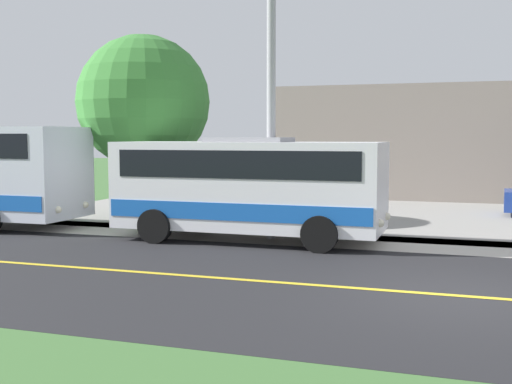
% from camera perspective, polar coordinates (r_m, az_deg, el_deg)
% --- Properties ---
extents(ground_plane, '(120.00, 120.00, 0.00)m').
position_cam_1_polar(ground_plane, '(11.75, 17.56, -8.90)').
color(ground_plane, '#3D6633').
extents(road_surface, '(8.00, 100.00, 0.01)m').
position_cam_1_polar(road_surface, '(11.75, 17.56, -8.88)').
color(road_surface, black).
rests_on(road_surface, ground).
extents(sidewalk, '(2.40, 100.00, 0.01)m').
position_cam_1_polar(sidewalk, '(16.85, 17.75, -4.70)').
color(sidewalk, '#B2ADA3').
rests_on(sidewalk, ground).
extents(road_centre_line, '(0.16, 100.00, 0.00)m').
position_cam_1_polar(road_centre_line, '(11.75, 17.56, -8.85)').
color(road_centre_line, gold).
rests_on(road_centre_line, ground).
extents(shuttle_bus_front, '(2.75, 7.17, 2.75)m').
position_cam_1_polar(shuttle_bus_front, '(16.90, -0.58, 0.75)').
color(shuttle_bus_front, white).
rests_on(shuttle_bus_front, ground).
extents(street_light_pole, '(1.97, 0.24, 7.87)m').
position_cam_1_polar(street_light_pole, '(17.10, 1.25, 10.26)').
color(street_light_pole, '#9E9EA3').
rests_on(street_light_pole, ground).
extents(tree_curbside, '(4.37, 4.37, 6.09)m').
position_cam_1_polar(tree_curbside, '(21.36, -10.06, 7.94)').
color(tree_curbside, '#4C3826').
rests_on(tree_curbside, ground).
extents(commercial_building, '(10.00, 19.82, 5.02)m').
position_cam_1_polar(commercial_building, '(32.85, 20.55, 4.24)').
color(commercial_building, gray).
rests_on(commercial_building, ground).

